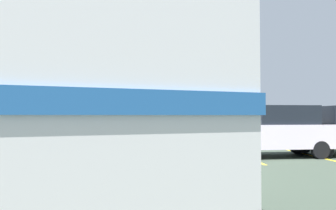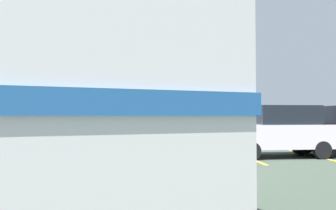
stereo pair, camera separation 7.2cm
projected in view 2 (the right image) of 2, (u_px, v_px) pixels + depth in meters
The scene contains 5 objects.
ground at pixel (155, 175), 8.46m from camera, with size 32.00×26.00×0.02m.
breakwater at pixel (148, 129), 20.27m from camera, with size 31.36×2.22×2.47m.
vintage_coach at pixel (74, 89), 6.50m from camera, with size 4.83×8.91×3.70m.
parked_car_nearest at pixel (279, 131), 12.10m from camera, with size 4.18×1.92×1.86m.
lamp_post at pixel (211, 71), 16.14m from camera, with size 1.12×0.61×6.58m.
Camera 2 is at (-0.28, -8.52, 1.52)m, focal length 35.58 mm.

